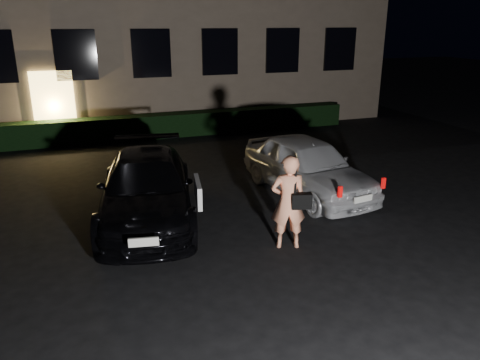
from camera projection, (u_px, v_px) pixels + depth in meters
name	position (u px, v px, depth m)	size (l,w,h in m)	color
ground	(265.00, 272.00, 8.12)	(80.00, 80.00, 0.00)	black
hedge	(158.00, 126.00, 17.35)	(15.00, 0.70, 0.85)	black
sedan	(147.00, 188.00, 10.14)	(2.76, 5.06, 1.39)	black
hatch	(307.00, 166.00, 11.61)	(2.25, 4.38, 1.43)	silver
man	(289.00, 202.00, 8.74)	(0.77, 0.61, 1.83)	#FF9E75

